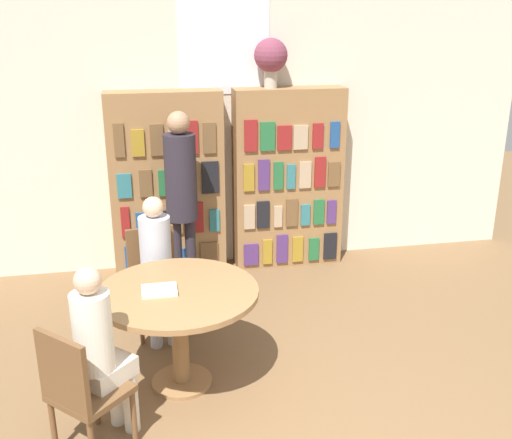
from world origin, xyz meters
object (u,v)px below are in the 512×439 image
at_px(seated_reader_right, 101,347).
at_px(librarian_standing, 181,185).
at_px(chair_left_side, 154,275).
at_px(chair_near_camera, 80,388).
at_px(flower_vase, 271,57).
at_px(seated_reader_left, 157,262).
at_px(reading_table, 179,307).
at_px(bookshelf_right, 288,179).
at_px(bookshelf_left, 167,185).

relative_size(seated_reader_right, librarian_standing, 0.69).
bearing_deg(chair_left_side, chair_near_camera, 63.00).
bearing_deg(chair_left_side, flower_vase, -146.28).
relative_size(flower_vase, librarian_standing, 0.27).
relative_size(chair_near_camera, seated_reader_left, 0.72).
distance_m(reading_table, chair_left_side, 0.91).
xyz_separation_m(chair_near_camera, chair_left_side, (0.49, 1.53, 0.00)).
xyz_separation_m(bookshelf_right, seated_reader_left, (-1.41, -1.35, -0.25)).
distance_m(bookshelf_right, flower_vase, 1.25).
relative_size(chair_left_side, librarian_standing, 0.50).
bearing_deg(chair_near_camera, flower_vase, 101.90).
bearing_deg(reading_table, librarian_standing, 84.34).
xyz_separation_m(reading_table, chair_near_camera, (-0.63, -0.64, -0.14)).
distance_m(bookshelf_right, chair_near_camera, 3.35).
xyz_separation_m(flower_vase, chair_near_camera, (-1.74, -2.71, -1.68)).
distance_m(flower_vase, reading_table, 2.80).
relative_size(flower_vase, seated_reader_left, 0.39).
relative_size(chair_near_camera, chair_left_side, 1.00).
xyz_separation_m(reading_table, chair_left_side, (-0.15, 0.89, -0.14)).
bearing_deg(chair_near_camera, bookshelf_left, 120.41).
relative_size(chair_left_side, seated_reader_left, 0.72).
relative_size(seated_reader_left, librarian_standing, 0.69).
bearing_deg(flower_vase, chair_left_side, -136.91).
xyz_separation_m(bookshelf_right, librarian_standing, (-1.14, -0.50, 0.14)).
distance_m(flower_vase, seated_reader_right, 3.38).
bearing_deg(flower_vase, bookshelf_right, -1.45).
distance_m(bookshelf_left, chair_near_camera, 2.82).
distance_m(seated_reader_left, librarian_standing, 0.97).
bearing_deg(reading_table, bookshelf_left, 88.63).
height_order(chair_near_camera, seated_reader_left, seated_reader_left).
distance_m(chair_left_side, seated_reader_left, 0.27).
height_order(seated_reader_right, librarian_standing, librarian_standing).
height_order(chair_near_camera, seated_reader_right, seated_reader_right).
xyz_separation_m(chair_near_camera, seated_reader_left, (0.52, 1.35, 0.19)).
bearing_deg(seated_reader_left, chair_near_camera, 59.73).
height_order(flower_vase, seated_reader_right, flower_vase).
xyz_separation_m(bookshelf_left, seated_reader_left, (-0.17, -1.35, -0.25)).
bearing_deg(seated_reader_left, seated_reader_right, 63.07).
bearing_deg(seated_reader_right, flower_vase, 102.62).
bearing_deg(librarian_standing, flower_vase, 28.04).
bearing_deg(bookshelf_left, seated_reader_right, -102.16).
xyz_separation_m(reading_table, librarian_standing, (0.15, 1.56, 0.45)).
bearing_deg(bookshelf_right, bookshelf_left, -180.00).
bearing_deg(chair_near_camera, seated_reader_left, 113.73).
height_order(reading_table, chair_left_side, chair_left_side).
distance_m(bookshelf_right, reading_table, 2.45).
bearing_deg(bookshelf_right, seated_reader_left, -136.40).
relative_size(flower_vase, chair_left_side, 0.54).
height_order(reading_table, seated_reader_left, seated_reader_left).
bearing_deg(bookshelf_left, reading_table, -91.37).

